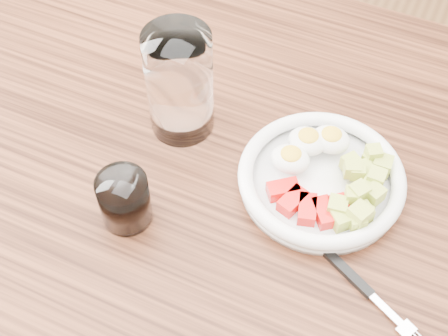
# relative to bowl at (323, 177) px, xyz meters

# --- Properties ---
(dining_table) EXTENTS (1.50, 0.90, 0.77)m
(dining_table) POSITION_rel_bowl_xyz_m (-0.11, -0.06, -0.12)
(dining_table) COLOR brown
(dining_table) RESTS_ON ground
(bowl) EXTENTS (0.22, 0.22, 0.05)m
(bowl) POSITION_rel_bowl_xyz_m (0.00, 0.00, 0.00)
(bowl) COLOR white
(bowl) RESTS_ON dining_table
(fork) EXTENTS (0.16, 0.09, 0.01)m
(fork) POSITION_rel_bowl_xyz_m (0.09, -0.12, -0.02)
(fork) COLOR black
(fork) RESTS_ON dining_table
(water_glass) EXTENTS (0.09, 0.09, 0.16)m
(water_glass) POSITION_rel_bowl_xyz_m (-0.22, 0.02, 0.06)
(water_glass) COLOR white
(water_glass) RESTS_ON dining_table
(coffee_glass) EXTENTS (0.06, 0.06, 0.07)m
(coffee_glass) POSITION_rel_bowl_xyz_m (-0.21, -0.15, 0.02)
(coffee_glass) COLOR white
(coffee_glass) RESTS_ON dining_table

